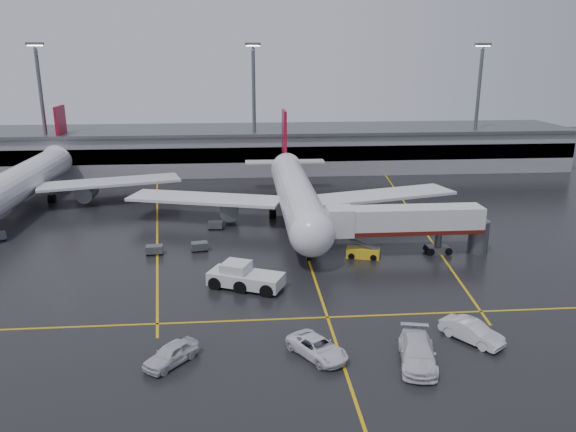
{
  "coord_description": "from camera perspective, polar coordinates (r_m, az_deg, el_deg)",
  "views": [
    {
      "loc": [
        -7.52,
        -68.23,
        23.4
      ],
      "look_at": [
        -2.0,
        -2.0,
        4.0
      ],
      "focal_mm": 34.71,
      "sensor_mm": 36.0,
      "label": 1
    }
  ],
  "objects": [
    {
      "name": "baggage_cart_b",
      "position": [
        69.45,
        -13.53,
        -3.34
      ],
      "size": [
        2.08,
        1.43,
        1.12
      ],
      "color": "#595B60",
      "rests_on": "ground"
    },
    {
      "name": "jet_bridge",
      "position": [
        68.02,
        12.01,
        -0.73
      ],
      "size": [
        19.9,
        3.4,
        6.05
      ],
      "color": "silver",
      "rests_on": "ground"
    },
    {
      "name": "apron_line_centre",
      "position": [
        72.51,
        1.45,
        -2.55
      ],
      "size": [
        0.25,
        90.0,
        0.02
      ],
      "primitive_type": "cube",
      "color": "gold",
      "rests_on": "ground"
    },
    {
      "name": "service_van_a",
      "position": [
        45.87,
        3.03,
        -13.3
      ],
      "size": [
        5.26,
        6.08,
        1.55
      ],
      "primitive_type": "imported",
      "rotation": [
        0.0,
        0.0,
        0.59
      ],
      "color": "white",
      "rests_on": "ground"
    },
    {
      "name": "baggage_cart_c",
      "position": [
        77.73,
        -7.44,
        -0.9
      ],
      "size": [
        2.1,
        1.46,
        1.12
      ],
      "color": "#595B60",
      "rests_on": "ground"
    },
    {
      "name": "main_airliner",
      "position": [
        80.6,
        0.73,
        2.5
      ],
      "size": [
        48.8,
        45.6,
        14.1
      ],
      "color": "silver",
      "rests_on": "ground"
    },
    {
      "name": "light_mast_left",
      "position": [
        116.77,
        -23.9,
        10.53
      ],
      "size": [
        3.0,
        1.2,
        25.45
      ],
      "color": "#595B60",
      "rests_on": "ground"
    },
    {
      "name": "service_van_d",
      "position": [
        45.77,
        -11.87,
        -13.66
      ],
      "size": [
        4.61,
        4.98,
        1.66
      ],
      "primitive_type": "imported",
      "rotation": [
        0.0,
        0.0,
        -0.7
      ],
      "color": "silver",
      "rests_on": "ground"
    },
    {
      "name": "light_mast_right",
      "position": [
        120.36,
        18.88,
        11.17
      ],
      "size": [
        3.0,
        1.2,
        25.45
      ],
      "color": "#595B60",
      "rests_on": "ground"
    },
    {
      "name": "service_van_b",
      "position": [
        45.95,
        13.12,
        -13.43
      ],
      "size": [
        4.03,
        7.04,
        1.92
      ],
      "primitive_type": "imported",
      "rotation": [
        0.0,
        0.0,
        -0.21
      ],
      "color": "silver",
      "rests_on": "ground"
    },
    {
      "name": "baggage_cart_a",
      "position": [
        69.53,
        -9.05,
        -3.06
      ],
      "size": [
        2.21,
        1.66,
        1.12
      ],
      "color": "#595B60",
      "rests_on": "ground"
    },
    {
      "name": "light_mast_mid",
      "position": [
        110.61,
        -3.51,
        11.62
      ],
      "size": [
        3.0,
        1.2,
        25.45
      ],
      "color": "#595B60",
      "rests_on": "ground"
    },
    {
      "name": "terminal",
      "position": [
        117.95,
        -1.05,
        6.96
      ],
      "size": [
        122.0,
        19.0,
        8.6
      ],
      "color": "gray",
      "rests_on": "ground"
    },
    {
      "name": "belt_loader",
      "position": [
        67.12,
        7.69,
        -3.73
      ],
      "size": [
        4.19,
        2.71,
        2.46
      ],
      "color": "yellow",
      "rests_on": "ground"
    },
    {
      "name": "apron_line_left",
      "position": [
        82.6,
        -13.25,
        -0.62
      ],
      "size": [
        9.99,
        69.35,
        0.02
      ],
      "primitive_type": "cube",
      "rotation": [
        0.0,
        0.0,
        0.14
      ],
      "color": "gold",
      "rests_on": "ground"
    },
    {
      "name": "apron_line_stop",
      "position": [
        52.35,
        4.07,
        -10.31
      ],
      "size": [
        60.0,
        0.25,
        0.02
      ],
      "primitive_type": "cube",
      "color": "gold",
      "rests_on": "ground"
    },
    {
      "name": "pushback_tractor",
      "position": [
        58.22,
        -4.53,
        -6.3
      ],
      "size": [
        8.31,
        5.96,
        2.76
      ],
      "color": "silver",
      "rests_on": "ground"
    },
    {
      "name": "service_van_c",
      "position": [
        50.37,
        18.29,
        -11.16
      ],
      "size": [
        4.72,
        5.5,
        1.79
      ],
      "primitive_type": "imported",
      "rotation": [
        0.0,
        0.0,
        0.63
      ],
      "color": "silver",
      "rests_on": "ground"
    },
    {
      "name": "second_airliner",
      "position": [
        98.2,
        -25.26,
        3.44
      ],
      "size": [
        48.8,
        45.6,
        14.1
      ],
      "color": "silver",
      "rests_on": "ground"
    },
    {
      "name": "apron_line_right",
      "position": [
        85.54,
        12.79,
        -0.01
      ],
      "size": [
        7.57,
        69.64,
        0.02
      ],
      "primitive_type": "cube",
      "rotation": [
        0.0,
        0.0,
        -0.1
      ],
      "color": "gold",
      "rests_on": "ground"
    },
    {
      "name": "ground",
      "position": [
        72.52,
        1.45,
        -2.56
      ],
      "size": [
        220.0,
        220.0,
        0.0
      ],
      "primitive_type": "plane",
      "color": "black",
      "rests_on": "ground"
    }
  ]
}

